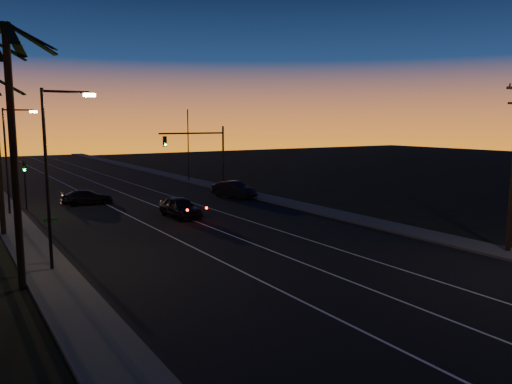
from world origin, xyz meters
TOP-DOWN VIEW (x-y plane):
  - road at (0.00, 30.00)m, footprint 20.00×170.00m
  - sidewalk_left at (-11.20, 30.00)m, footprint 2.40×170.00m
  - sidewalk_right at (11.20, 30.00)m, footprint 2.40×170.00m
  - lane_stripe_left at (-3.00, 30.00)m, footprint 0.12×160.00m
  - lane_stripe_mid at (0.50, 30.00)m, footprint 0.12×160.00m
  - lane_stripe_right at (4.00, 30.00)m, footprint 0.12×160.00m
  - palm_near at (-12.60, 18.00)m, footprint 4.25×4.16m
  - streetlight_left_near at (-10.70, 20.00)m, footprint 2.55×0.26m
  - streetlight_left_far at (-10.69, 38.00)m, footprint 2.55×0.26m
  - street_sign at (-10.80, 21.00)m, footprint 0.70×0.06m
  - signal_mast at (7.14, 39.99)m, footprint 7.10×0.41m
  - signal_post at (-9.50, 39.98)m, footprint 0.28×0.37m
  - far_pole_right at (11.00, 52.00)m, footprint 0.14×0.14m
  - lead_car at (0.23, 29.95)m, footprint 2.10×5.28m
  - right_car at (8.88, 36.71)m, footprint 2.99×5.12m
  - cross_car at (-4.45, 40.07)m, footprint 4.71×2.22m

SIDE VIEW (x-z plane):
  - road at x=0.00m, z-range 0.00..0.01m
  - lane_stripe_left at x=-3.00m, z-range 0.01..0.02m
  - lane_stripe_mid at x=0.50m, z-range 0.01..0.02m
  - lane_stripe_right at x=4.00m, z-range 0.01..0.02m
  - sidewalk_left at x=-11.20m, z-range 0.00..0.16m
  - sidewalk_right at x=11.20m, z-range 0.00..0.16m
  - cross_car at x=-4.45m, z-range 0.01..1.34m
  - lead_car at x=0.23m, z-range 0.01..1.60m
  - right_car at x=8.88m, z-range 0.01..1.61m
  - street_sign at x=-10.80m, z-range 0.36..2.96m
  - signal_post at x=-9.50m, z-range 0.79..4.99m
  - far_pole_right at x=11.00m, z-range 0.00..9.00m
  - signal_mast at x=7.14m, z-range 1.28..8.28m
  - streetlight_left_far at x=-10.69m, z-range 0.81..9.31m
  - streetlight_left_near at x=-10.70m, z-range 0.82..9.82m
  - palm_near at x=-12.60m, z-range 1.31..12.84m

